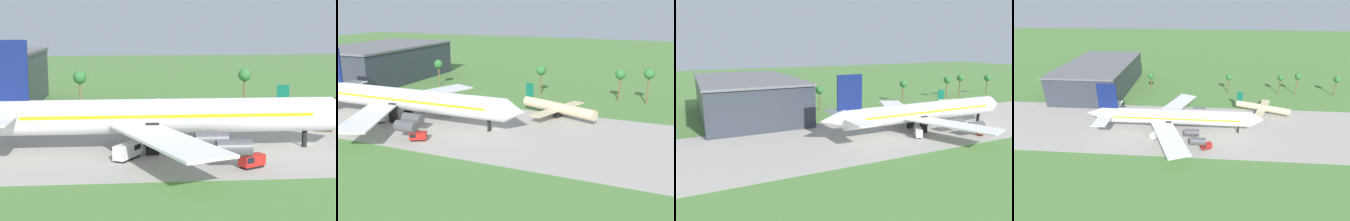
{
  "view_description": "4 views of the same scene",
  "coord_description": "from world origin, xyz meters",
  "views": [
    {
      "loc": [
        -34.35,
        -94.23,
        22.68
      ],
      "look_at": [
        -26.35,
        -2.12,
        7.33
      ],
      "focal_mm": 55.0,
      "sensor_mm": 36.0,
      "label": 1
    },
    {
      "loc": [
        40.42,
        -88.63,
        32.7
      ],
      "look_at": [
        4.39,
        -2.12,
        6.33
      ],
      "focal_mm": 40.0,
      "sensor_mm": 36.0,
      "label": 2
    },
    {
      "loc": [
        -99.23,
        -88.41,
        29.45
      ],
      "look_at": [
        -57.09,
        -2.12,
        9.47
      ],
      "focal_mm": 35.0,
      "sensor_mm": 36.0,
      "label": 3
    },
    {
      "loc": [
        -16.44,
        -99.77,
        55.15
      ],
      "look_at": [
        -24.72,
        5.0,
        6.0
      ],
      "focal_mm": 28.0,
      "sensor_mm": 36.0,
      "label": 4
    }
  ],
  "objects": [
    {
      "name": "ground_plane",
      "position": [
        0.0,
        0.0,
        0.0
      ],
      "size": [
        600.0,
        600.0,
        0.0
      ],
      "primitive_type": "plane",
      "color": "#517F3D"
    },
    {
      "name": "taxiway_strip",
      "position": [
        0.0,
        0.0,
        0.01
      ],
      "size": [
        320.0,
        44.0,
        0.02
      ],
      "color": "#A8A399",
      "rests_on": "ground_plane"
    },
    {
      "name": "jet_airliner",
      "position": [
        -27.67,
        -2.12,
        6.26
      ],
      "size": [
        74.38,
        58.11,
        20.18
      ],
      "color": "white",
      "rests_on": "ground_plane"
    },
    {
      "name": "regional_aircraft",
      "position": [
        13.11,
        17.75,
        2.95
      ],
      "size": [
        24.63,
        22.51,
        8.97
      ],
      "color": "beige",
      "rests_on": "ground_plane"
    },
    {
      "name": "baggage_tug",
      "position": [
        -33.78,
        -8.4,
        1.49
      ],
      "size": [
        5.02,
        6.32,
        2.79
      ],
      "color": "black",
      "rests_on": "ground_plane"
    },
    {
      "name": "fuel_truck",
      "position": [
        -14.07,
        -15.56,
        1.19
      ],
      "size": [
        4.64,
        3.75,
        2.18
      ],
      "color": "black",
      "rests_on": "ground_plane"
    },
    {
      "name": "terminal_building",
      "position": [
        -76.98,
        46.49,
        7.81
      ],
      "size": [
        36.72,
        61.2,
        15.58
      ],
      "color": "#333842",
      "rests_on": "ground_plane"
    },
    {
      "name": "palm_tree_row",
      "position": [
        15.36,
        45.1,
        9.26
      ],
      "size": [
        108.04,
        3.6,
        12.3
      ],
      "color": "brown",
      "rests_on": "ground_plane"
    }
  ]
}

